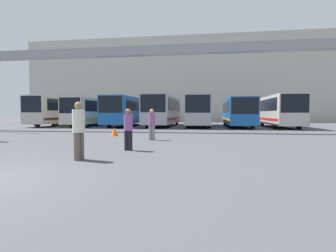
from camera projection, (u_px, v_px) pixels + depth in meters
name	position (u px, v px, depth m)	size (l,w,h in m)	color
building_backdrop	(182.00, 83.00, 51.42)	(57.22, 12.00, 14.97)	#B7B2A3
overhead_gantry	(145.00, 59.00, 21.00)	(35.28, 0.80, 6.81)	gray
bus_slot_0	(61.00, 110.00, 31.50)	(2.45, 10.90, 3.32)	beige
bus_slot_1	(93.00, 110.00, 30.72)	(2.43, 10.56, 3.12)	beige
bus_slot_2	(129.00, 110.00, 30.68)	(2.62, 11.74, 3.24)	#1959A5
bus_slot_3	(164.00, 109.00, 30.20)	(2.63, 12.03, 3.34)	#999EA5
bus_slot_4	(200.00, 110.00, 29.19)	(2.50, 11.24, 3.25)	#999EA5
bus_slot_5	(237.00, 111.00, 29.05)	(2.58, 12.20, 2.98)	#1959A5
bus_slot_6	(279.00, 110.00, 27.41)	(2.56, 10.14, 3.24)	beige
pedestrian_far_center	(79.00, 129.00, 8.28)	(0.38, 0.38, 1.84)	brown
pedestrian_mid_right	(128.00, 128.00, 10.41)	(0.35, 0.35, 1.66)	black
pedestrian_mid_left	(152.00, 124.00, 14.40)	(0.36, 0.36, 1.72)	gray
traffic_cone	(114.00, 132.00, 17.14)	(0.49, 0.49, 0.56)	orange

